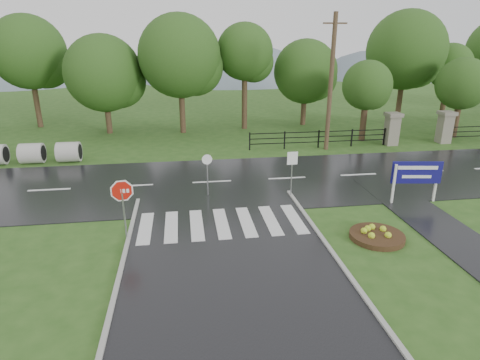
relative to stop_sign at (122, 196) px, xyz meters
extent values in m
plane|color=#2D541C|center=(3.63, -4.27, -1.74)|extent=(120.00, 120.00, 0.00)
cube|color=black|center=(3.63, 5.73, -1.74)|extent=(90.00, 8.00, 0.04)
cube|color=#242426|center=(12.13, -0.27, -1.74)|extent=(2.20, 11.00, 0.04)
cube|color=silver|center=(0.63, 0.73, -1.68)|extent=(0.50, 2.80, 0.02)
cube|color=silver|center=(1.63, 0.73, -1.68)|extent=(0.50, 2.80, 0.02)
cube|color=silver|center=(2.63, 0.73, -1.68)|extent=(0.50, 2.80, 0.02)
cube|color=silver|center=(3.63, 0.73, -1.68)|extent=(0.50, 2.80, 0.02)
cube|color=silver|center=(4.63, 0.73, -1.68)|extent=(0.50, 2.80, 0.02)
cube|color=silver|center=(5.63, 0.73, -1.68)|extent=(0.50, 2.80, 0.02)
cube|color=silver|center=(6.63, 0.73, -1.68)|extent=(0.50, 2.80, 0.02)
cube|color=gray|center=(16.63, 11.73, -0.74)|extent=(0.80, 0.80, 2.00)
cube|color=#6B6659|center=(16.63, 11.73, 0.38)|extent=(1.00, 1.00, 0.24)
cube|color=gray|center=(20.63, 11.73, -0.74)|extent=(0.80, 0.80, 2.00)
cube|color=#6B6659|center=(20.63, 11.73, 0.38)|extent=(1.00, 1.00, 0.24)
cube|color=black|center=(11.38, 11.73, -1.34)|extent=(9.50, 0.05, 0.05)
cube|color=black|center=(11.38, 11.73, -0.99)|extent=(9.50, 0.05, 0.05)
cube|color=black|center=(11.38, 11.73, -0.64)|extent=(9.50, 0.05, 0.05)
cube|color=black|center=(6.63, 11.73, -1.14)|extent=(0.08, 0.08, 1.20)
cube|color=black|center=(16.13, 11.73, -1.14)|extent=(0.08, 0.08, 1.20)
cube|color=black|center=(21.13, 11.73, -1.14)|extent=(0.08, 0.08, 1.20)
sphere|color=slate|center=(-24.37, 60.73, -16.14)|extent=(40.00, 40.00, 40.00)
sphere|color=slate|center=(11.63, 60.73, -19.02)|extent=(48.00, 48.00, 48.00)
sphere|color=slate|center=(39.63, 60.73, -14.70)|extent=(36.00, 36.00, 36.00)
cylinder|color=#9E9B93|center=(-6.69, 10.73, -1.14)|extent=(1.30, 1.20, 1.20)
cylinder|color=#9E9B93|center=(-4.59, 10.73, -1.14)|extent=(1.30, 1.20, 1.20)
cube|color=#939399|center=(0.00, 0.00, -0.82)|extent=(0.06, 0.06, 1.83)
cylinder|color=white|center=(0.00, 0.01, 0.19)|extent=(1.09, 0.18, 1.10)
cylinder|color=red|center=(0.00, 0.00, 0.19)|extent=(0.95, 0.17, 0.96)
cube|color=silver|center=(11.44, 1.75, -0.81)|extent=(0.11, 0.11, 1.86)
cube|color=silver|center=(13.48, 1.75, -0.81)|extent=(0.11, 0.11, 1.86)
cube|color=navy|center=(12.46, 1.75, -0.30)|extent=(2.21, 0.39, 1.02)
cube|color=white|center=(12.46, 1.72, -0.07)|extent=(1.75, 0.27, 0.17)
cube|color=white|center=(12.46, 1.72, -0.48)|extent=(1.29, 0.20, 0.14)
cylinder|color=#332111|center=(9.23, -1.32, -1.64)|extent=(2.01, 2.01, 0.20)
cube|color=#939399|center=(7.13, 3.17, -0.70)|extent=(0.04, 0.04, 2.08)
cube|color=white|center=(7.13, 3.15, 0.18)|extent=(0.49, 0.04, 0.60)
cylinder|color=#939399|center=(3.30, 3.90, -0.79)|extent=(0.06, 0.06, 1.90)
cylinder|color=white|center=(3.30, 3.88, 0.07)|extent=(0.48, 0.05, 0.48)
cylinder|color=#473523|center=(11.76, 11.23, 2.56)|extent=(0.29, 0.29, 8.59)
cube|color=brown|center=(11.76, 11.23, 6.19)|extent=(1.53, 0.11, 0.10)
cylinder|color=#3D2B1C|center=(15.19, 13.23, -0.09)|extent=(0.44, 0.44, 3.30)
sphere|color=#234A16|center=(15.19, 13.23, 2.22)|extent=(3.45, 3.45, 3.45)
cylinder|color=#3D2B1C|center=(22.51, 13.23, -0.09)|extent=(0.46, 0.46, 3.30)
sphere|color=#234A16|center=(22.51, 13.23, 2.22)|extent=(3.71, 3.71, 3.71)
camera|label=1|loc=(2.25, -13.80, 5.33)|focal=30.00mm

